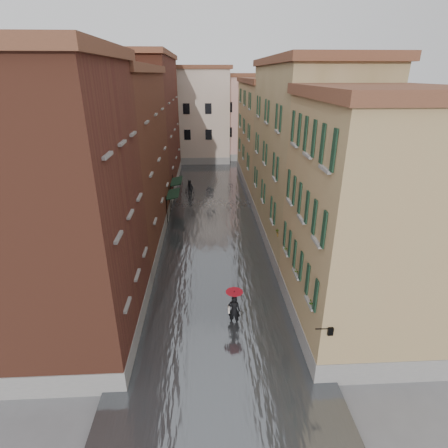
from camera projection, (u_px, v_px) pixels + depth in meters
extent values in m
plane|color=slate|center=(217.00, 305.00, 20.42)|extent=(120.00, 120.00, 0.00)
cube|color=#4B4E53|center=(212.00, 219.00, 32.30)|extent=(10.00, 60.00, 0.20)
cube|color=brown|center=(62.00, 217.00, 15.67)|extent=(6.00, 8.00, 13.00)
cube|color=#562C1B|center=(118.00, 164.00, 25.86)|extent=(6.00, 14.00, 12.50)
cube|color=brown|center=(147.00, 126.00, 39.31)|extent=(6.00, 16.00, 14.00)
cube|color=#A78356|center=(364.00, 226.00, 16.64)|extent=(6.00, 8.00, 11.50)
cube|color=tan|center=(304.00, 159.00, 26.43)|extent=(6.00, 14.00, 13.00)
cube|color=#A78356|center=(270.00, 136.00, 40.48)|extent=(6.00, 16.00, 11.50)
cube|color=beige|center=(188.00, 116.00, 52.54)|extent=(12.00, 9.00, 13.00)
cube|color=#D19C93|center=(246.00, 118.00, 55.00)|extent=(10.00, 9.00, 12.00)
cube|color=black|center=(173.00, 194.00, 31.22)|extent=(1.09, 2.78, 0.31)
cylinder|color=black|center=(167.00, 211.00, 30.38)|extent=(0.06, 0.06, 2.80)
cylinder|color=black|center=(170.00, 201.00, 32.93)|extent=(0.06, 0.06, 2.80)
cube|color=black|center=(176.00, 181.00, 34.87)|extent=(1.09, 2.91, 0.31)
cylinder|color=black|center=(171.00, 197.00, 33.96)|extent=(0.06, 0.06, 2.80)
cylinder|color=black|center=(173.00, 188.00, 36.63)|extent=(0.06, 0.06, 2.80)
cylinder|color=black|center=(323.00, 329.00, 13.89)|extent=(0.60, 0.05, 0.05)
cube|color=black|center=(330.00, 331.00, 13.94)|extent=(0.22, 0.22, 0.35)
cube|color=beige|center=(330.00, 331.00, 13.94)|extent=(0.14, 0.14, 0.24)
cube|color=#A05E34|center=(315.00, 306.00, 15.14)|extent=(0.22, 0.85, 0.18)
imported|color=#265926|center=(316.00, 298.00, 14.97)|extent=(0.59, 0.51, 0.66)
cube|color=#A05E34|center=(299.00, 274.00, 17.57)|extent=(0.22, 0.85, 0.18)
imported|color=#265926|center=(300.00, 267.00, 17.40)|extent=(0.59, 0.51, 0.66)
cube|color=#A05E34|center=(289.00, 251.00, 19.82)|extent=(0.22, 0.85, 0.18)
imported|color=#265926|center=(289.00, 245.00, 19.65)|extent=(0.59, 0.51, 0.66)
cube|color=#A05E34|center=(280.00, 233.00, 22.11)|extent=(0.22, 0.85, 0.18)
imported|color=#265926|center=(280.00, 227.00, 21.95)|extent=(0.59, 0.51, 0.66)
imported|color=black|center=(234.00, 310.00, 18.51)|extent=(0.75, 0.59, 1.79)
cube|color=beige|center=(229.00, 309.00, 18.52)|extent=(0.08, 0.30, 0.38)
cylinder|color=black|center=(234.00, 303.00, 18.33)|extent=(0.02, 0.02, 1.00)
cone|color=#A60B18|center=(234.00, 294.00, 18.10)|extent=(0.93, 0.93, 0.28)
imported|color=black|center=(190.00, 188.00, 38.51)|extent=(0.98, 0.87, 1.67)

